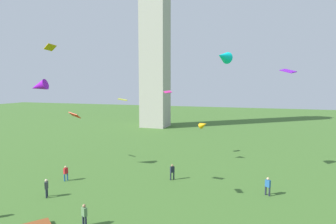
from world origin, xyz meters
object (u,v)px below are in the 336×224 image
object	(u,v)px
kite_flying_4	(123,100)
kite_flying_6	(50,47)
kite_flying_0	(39,86)
kite_flying_1	(75,115)
kite_flying_3	(203,125)
kite_flying_5	(288,71)
person_0	(172,171)
person_5	(84,214)
kite_flying_7	(168,92)
person_2	(268,185)
person_3	(46,187)
person_1	(66,172)
kite_flying_2	(223,57)
monument_obelisk	(155,28)

from	to	relation	value
kite_flying_4	kite_flying_6	distance (m)	8.05
kite_flying_4	kite_flying_0	bearing A→B (deg)	-135.92
kite_flying_1	kite_flying_3	world-z (taller)	kite_flying_1
kite_flying_5	kite_flying_0	bearing A→B (deg)	-131.97
person_0	person_5	size ratio (longest dim) A/B	1.00
kite_flying_5	kite_flying_7	size ratio (longest dim) A/B	1.37
kite_flying_4	kite_flying_6	size ratio (longest dim) A/B	1.02
person_2	kite_flying_6	bearing A→B (deg)	52.53
person_3	kite_flying_3	size ratio (longest dim) A/B	1.09
person_3	person_5	size ratio (longest dim) A/B	1.01
person_0	person_5	world-z (taller)	person_0
person_0	kite_flying_4	xyz separation A→B (m)	(-1.74, -8.10, 8.23)
person_2	kite_flying_5	xyz separation A→B (m)	(1.80, 4.86, 10.83)
kite_flying_6	kite_flying_7	xyz separation A→B (m)	(5.13, 17.04, -4.24)
person_1	person_3	xyz separation A→B (m)	(1.21, -4.29, 0.04)
person_3	kite_flying_3	bearing A→B (deg)	112.61
kite_flying_3	kite_flying_6	bearing A→B (deg)	-174.71
kite_flying_6	kite_flying_0	bearing A→B (deg)	-15.53
kite_flying_2	person_1	bearing A→B (deg)	-134.52
person_2	kite_flying_2	world-z (taller)	kite_flying_2
person_1	kite_flying_3	xyz separation A→B (m)	(12.76, 12.00, 4.10)
kite_flying_5	person_0	bearing A→B (deg)	-127.28
person_0	person_3	distance (m)	12.64
kite_flying_2	kite_flying_7	bearing A→B (deg)	166.89
monument_obelisk	kite_flying_6	bearing A→B (deg)	-81.20
person_3	person_5	xyz separation A→B (m)	(6.51, -3.56, -0.01)
person_1	kite_flying_5	xyz separation A→B (m)	(22.52, 7.27, 10.88)
kite_flying_1	kite_flying_6	distance (m)	15.06
person_0	person_3	xyz separation A→B (m)	(-9.68, -8.13, 0.00)
monument_obelisk	person_0	bearing A→B (deg)	-66.86
kite_flying_7	person_5	bearing A→B (deg)	46.57
kite_flying_7	kite_flying_6	bearing A→B (deg)	29.34
kite_flying_4	kite_flying_7	xyz separation A→B (m)	(-1.61, 16.83, 0.16)
person_3	kite_flying_1	xyz separation A→B (m)	(-5.08, 11.39, 5.32)
person_5	kite_flying_3	bearing A→B (deg)	-76.73
person_0	person_5	distance (m)	12.11
person_5	kite_flying_1	size ratio (longest dim) A/B	1.15
person_1	kite_flying_2	size ratio (longest dim) A/B	0.72
person_5	kite_flying_0	xyz separation A→B (m)	(-12.30, 9.48, 9.23)
kite_flying_3	kite_flying_6	world-z (taller)	kite_flying_6
kite_flying_5	kite_flying_2	bearing A→B (deg)	-136.17
person_3	kite_flying_3	world-z (taller)	kite_flying_3
person_1	person_2	world-z (taller)	person_2
person_0	kite_flying_2	world-z (taller)	kite_flying_2
person_1	person_5	world-z (taller)	person_5
monument_obelisk	person_2	xyz separation A→B (m)	(25.13, -37.25, -22.86)
person_0	kite_flying_3	xyz separation A→B (m)	(1.86, 8.16, 4.07)
person_2	monument_obelisk	bearing A→B (deg)	-24.08
monument_obelisk	kite_flying_0	world-z (taller)	monument_obelisk
person_1	person_3	bearing A→B (deg)	-149.81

